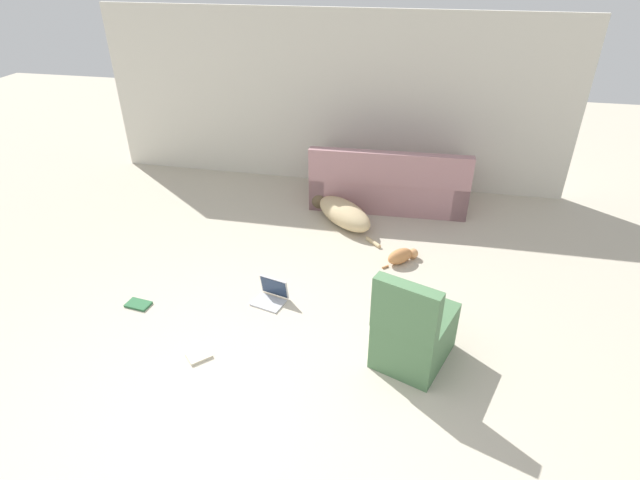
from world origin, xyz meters
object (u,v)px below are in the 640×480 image
object	(u,v)px
dog	(341,211)
book_green	(138,304)
couch	(388,185)
side_chair	(413,332)
cat	(402,256)
laptop_open	(272,293)
book_cream	(199,356)

from	to	relation	value
dog	book_green	world-z (taller)	dog
couch	side_chair	size ratio (longest dim) A/B	2.25
cat	book_green	bearing A→B (deg)	164.69
couch	book_green	world-z (taller)	couch
laptop_open	book_cream	bearing A→B (deg)	-98.81
couch	dog	distance (m)	0.86
book_cream	side_chair	world-z (taller)	side_chair
couch	cat	distance (m)	1.50
dog	book_cream	bearing A→B (deg)	117.94
cat	laptop_open	world-z (taller)	laptop_open
couch	side_chair	distance (m)	3.03
side_chair	laptop_open	bearing A→B (deg)	-1.13
dog	cat	bearing A→B (deg)	-179.20
couch	laptop_open	world-z (taller)	couch
cat	couch	bearing A→B (deg)	58.29
couch	side_chair	world-z (taller)	side_chair
laptop_open	side_chair	xyz separation A→B (m)	(1.42, -0.57, 0.23)
cat	dog	bearing A→B (deg)	93.24
laptop_open	book_cream	xyz separation A→B (m)	(-0.39, -0.92, -0.06)
dog	cat	world-z (taller)	dog
dog	side_chair	xyz separation A→B (m)	(1.01, -2.34, 0.15)
dog	laptop_open	xyz separation A→B (m)	(-0.40, -1.77, -0.07)
couch	laptop_open	distance (m)	2.61
cat	laptop_open	distance (m)	1.58
cat	book_green	world-z (taller)	cat
couch	dog	bearing A→B (deg)	48.03
dog	book_green	size ratio (longest dim) A/B	4.35
side_chair	dog	bearing A→B (deg)	-45.92
dog	laptop_open	bearing A→B (deg)	121.62
laptop_open	book_cream	world-z (taller)	laptop_open
cat	book_cream	world-z (taller)	cat
cat	side_chair	xyz separation A→B (m)	(0.17, -1.53, 0.22)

